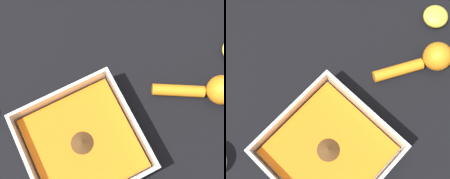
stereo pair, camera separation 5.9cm
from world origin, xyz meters
The scene contains 3 objects.
ground_plane centered at (0.00, 0.00, 0.00)m, with size 4.00×4.00×0.00m, color black.
square_dish centered at (0.01, 0.04, 0.02)m, with size 0.20×0.20×0.06m.
lemon_squeezer centered at (-0.25, 0.06, 0.02)m, with size 0.15×0.10×0.06m.
Camera 1 is at (-0.00, 0.13, 0.60)m, focal length 50.00 mm.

